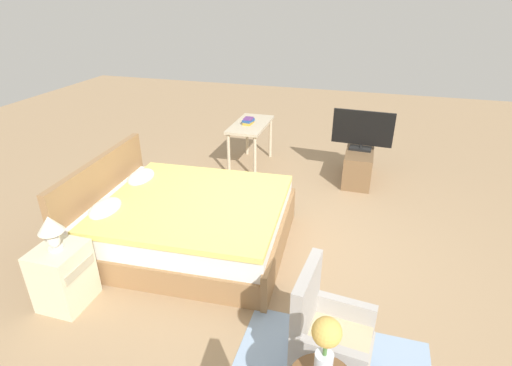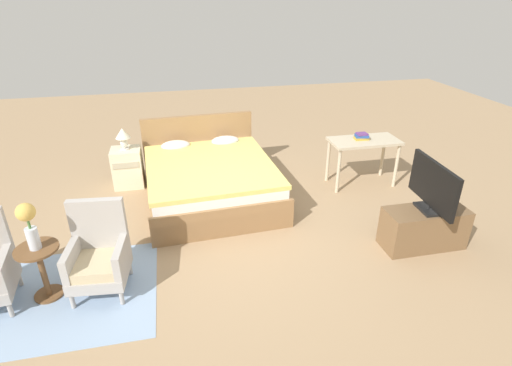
% 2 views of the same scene
% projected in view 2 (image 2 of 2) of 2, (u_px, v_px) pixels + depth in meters
% --- Properties ---
extents(ground_plane, '(16.00, 16.00, 0.00)m').
position_uv_depth(ground_plane, '(235.00, 232.00, 5.05)').
color(ground_plane, '#A38460').
extents(floor_rug, '(2.10, 1.50, 0.01)m').
position_uv_depth(floor_rug, '(49.00, 297.00, 3.98)').
color(floor_rug, '#8EA8C6').
rests_on(floor_rug, ground_plane).
extents(bed, '(1.90, 2.25, 0.96)m').
position_uv_depth(bed, '(209.00, 178.00, 5.78)').
color(bed, '#997047').
rests_on(bed, ground_plane).
extents(armchair_by_window_right, '(0.59, 0.59, 0.92)m').
position_uv_depth(armchair_by_window_right, '(99.00, 256.00, 3.97)').
color(armchair_by_window_right, '#ADA8A3').
rests_on(armchair_by_window_right, floor_rug).
extents(side_table, '(0.40, 0.40, 0.57)m').
position_uv_depth(side_table, '(41.00, 266.00, 3.86)').
color(side_table, brown).
rests_on(side_table, ground_plane).
extents(flower_vase, '(0.17, 0.17, 0.48)m').
position_uv_depth(flower_vase, '(28.00, 222.00, 3.64)').
color(flower_vase, silver).
rests_on(flower_vase, side_table).
extents(nightstand, '(0.44, 0.41, 0.60)m').
position_uv_depth(nightstand, '(128.00, 167.00, 6.13)').
color(nightstand, beige).
rests_on(nightstand, ground_plane).
extents(table_lamp, '(0.22, 0.22, 0.33)m').
position_uv_depth(table_lamp, '(123.00, 136.00, 5.90)').
color(table_lamp, silver).
rests_on(table_lamp, nightstand).
extents(tv_stand, '(0.96, 0.40, 0.48)m').
position_uv_depth(tv_stand, '(424.00, 228.00, 4.69)').
color(tv_stand, brown).
rests_on(tv_stand, ground_plane).
extents(tv_flatscreen, '(0.22, 0.88, 0.59)m').
position_uv_depth(tv_flatscreen, '(433.00, 186.00, 4.45)').
color(tv_flatscreen, black).
rests_on(tv_flatscreen, tv_stand).
extents(vanity_desk, '(1.04, 0.52, 0.73)m').
position_uv_depth(vanity_desk, '(364.00, 146.00, 6.04)').
color(vanity_desk, beige).
rests_on(vanity_desk, ground_plane).
extents(book_stack, '(0.22, 0.16, 0.10)m').
position_uv_depth(book_stack, '(362.00, 136.00, 5.99)').
color(book_stack, '#B79333').
rests_on(book_stack, vanity_desk).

